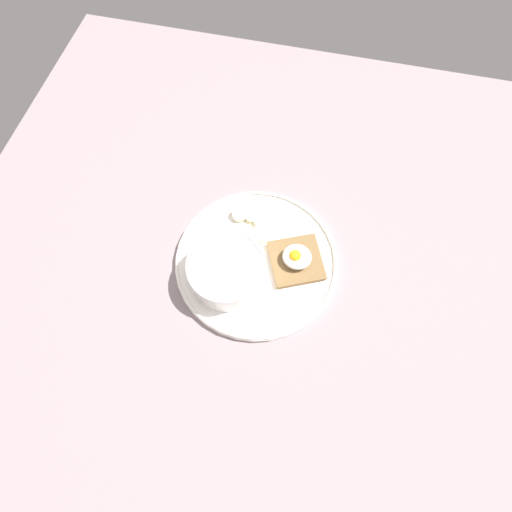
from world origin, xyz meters
The scene contains 10 objects.
ground_plane centered at (0.00, 0.00, 1.00)cm, with size 120.00×120.00×2.00cm, color gray.
plate centered at (0.00, 0.00, 2.80)cm, with size 30.55×30.55×1.60cm.
oatmeal_bowl centered at (-4.45, -4.38, 5.86)cm, with size 13.91×13.91×5.84cm.
toast_slice centered at (7.39, 1.35, 3.66)cm, with size 12.48×12.48×1.18cm.
poached_egg centered at (7.33, 1.30, 5.51)cm, with size 5.41×5.05×3.19cm.
banana_slice_front centered at (-0.67, 7.70, 3.60)cm, with size 3.22×3.31×1.40cm.
banana_slice_left centered at (-5.31, 8.63, 3.73)cm, with size 4.26×4.20×1.70cm.
banana_slice_back centered at (-0.72, 4.81, 3.74)cm, with size 4.31×4.27×1.55cm.
banana_slice_right centered at (-3.64, 4.91, 3.64)cm, with size 4.83×4.80×1.56cm.
banana_slice_inner centered at (-2.69, 9.14, 3.51)cm, with size 4.80×4.80×1.07cm.
Camera 1 is at (6.79, -29.49, 71.88)cm, focal length 28.00 mm.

